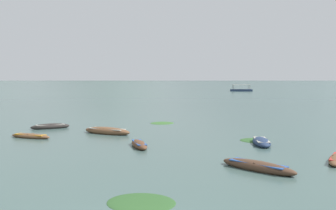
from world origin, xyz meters
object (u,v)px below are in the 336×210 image
Objects in this scene: rowboat_0 at (262,142)px; rowboat_3 at (107,131)px; rowboat_1 at (31,136)px; rowboat_5 at (50,127)px; ferry_0 at (241,90)px; rowboat_4 at (258,166)px; rowboat_6 at (139,144)px.

rowboat_3 is at bearing 162.16° from rowboat_0.
rowboat_1 is 5.76m from rowboat_3.
rowboat_3 is (5.09, 2.69, 0.08)m from rowboat_1.
ferry_0 is (25.43, 103.38, 0.27)m from rowboat_5.
rowboat_0 is 1.00× the size of rowboat_5.
rowboat_0 is at bearing 80.77° from rowboat_4.
rowboat_0 is at bearing 12.33° from rowboat_6.
rowboat_1 is 9.15m from rowboat_6.
rowboat_3 is 0.58× the size of ferry_0.
rowboat_4 is 117.22m from ferry_0.
rowboat_5 is at bearing 156.55° from rowboat_3.
ferry_0 is at bearing 76.18° from rowboat_5.
rowboat_1 is 0.47× the size of ferry_0.
rowboat_0 is 12.18m from rowboat_3.
rowboat_0 is at bearing -94.17° from ferry_0.
ferry_0 is (19.60, 105.91, 0.24)m from rowboat_3.
rowboat_5 is at bearing 140.34° from rowboat_4.
rowboat_6 is 0.42× the size of ferry_0.
rowboat_3 reaches higher than rowboat_5.
rowboat_1 is 5.27m from rowboat_5.
rowboat_3 is at bearing -100.48° from ferry_0.
rowboat_1 is 17.57m from rowboat_4.
rowboat_5 is (-0.74, 5.22, 0.04)m from rowboat_1.
ferry_0 is at bearing 79.52° from rowboat_3.
rowboat_0 is 109.93m from ferry_0.
rowboat_0 is 0.76× the size of rowboat_3.
rowboat_5 is 1.05× the size of rowboat_6.
rowboat_6 is at bearing 141.16° from rowboat_4.
rowboat_1 is 0.96× the size of rowboat_4.
rowboat_4 is at bearing -39.66° from rowboat_5.
ferry_0 reaches higher than rowboat_6.
ferry_0 is (9.17, 116.86, 0.27)m from rowboat_4.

